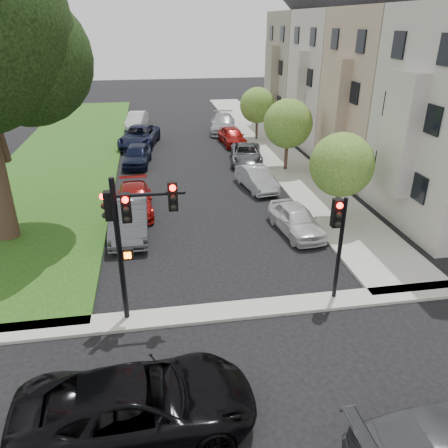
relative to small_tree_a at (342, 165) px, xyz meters
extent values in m
plane|color=black|center=(-6.20, -8.40, -3.04)|extent=(140.00, 140.00, 0.00)
cube|color=#1B4116|center=(-15.20, 15.60, -2.98)|extent=(8.00, 44.00, 0.12)
cube|color=#A8A7A2|center=(0.55, 15.60, -2.98)|extent=(3.50, 44.00, 0.12)
cube|color=#A8A7A2|center=(-6.20, -6.40, -2.98)|extent=(60.00, 1.00, 0.12)
cube|color=#B9B4AB|center=(2.45, -0.40, 1.46)|extent=(0.70, 2.20, 5.50)
cube|color=black|center=(2.75, -0.40, 2.46)|extent=(0.08, 3.60, 6.00)
cube|color=gray|center=(6.30, 7.10, 1.96)|extent=(7.00, 7.40, 10.00)
cube|color=gray|center=(2.45, 7.10, 1.46)|extent=(0.70, 2.20, 5.50)
cube|color=black|center=(2.75, 7.10, 2.46)|extent=(0.08, 3.60, 6.00)
cube|color=beige|center=(6.30, 14.60, 1.96)|extent=(7.00, 7.40, 10.00)
cube|color=beige|center=(2.45, 14.60, 1.46)|extent=(0.70, 2.20, 5.50)
cube|color=black|center=(2.75, 14.60, 2.46)|extent=(0.08, 3.60, 6.00)
cube|color=tan|center=(6.30, 22.10, 1.96)|extent=(7.00, 7.40, 10.00)
cube|color=tan|center=(2.45, 22.10, 1.46)|extent=(0.70, 2.20, 5.50)
cube|color=black|center=(2.75, 22.10, 2.46)|extent=(0.08, 3.60, 6.00)
sphere|color=black|center=(-13.71, 1.78, 4.72)|extent=(5.51, 5.51, 5.51)
cylinder|color=black|center=(0.00, 0.00, -1.95)|extent=(0.22, 0.22, 2.18)
sphere|color=#3B6B17|center=(0.00, 0.00, 0.01)|extent=(3.05, 3.05, 3.05)
cylinder|color=black|center=(0.00, 8.60, -1.90)|extent=(0.23, 0.23, 2.27)
sphere|color=#3B6B17|center=(0.00, 8.60, 0.14)|extent=(3.17, 3.17, 3.17)
cylinder|color=black|center=(0.00, 17.09, -2.00)|extent=(0.21, 0.21, 2.07)
sphere|color=#3B6B17|center=(0.00, 17.09, -0.14)|extent=(2.90, 2.90, 2.90)
cylinder|color=black|center=(-10.00, -6.20, -0.50)|extent=(0.18, 0.18, 5.07)
cylinder|color=black|center=(-8.93, -6.20, 1.45)|extent=(2.15, 0.13, 0.12)
cube|color=black|center=(-9.66, -6.20, 1.06)|extent=(0.29, 0.26, 0.93)
cube|color=black|center=(-8.25, -6.20, 1.35)|extent=(0.29, 0.26, 0.93)
cube|color=black|center=(-10.19, -5.96, 1.06)|extent=(0.26, 0.29, 0.93)
sphere|color=#FF0C05|center=(-9.66, -6.35, 1.37)|extent=(0.19, 0.19, 0.19)
sphere|color=black|center=(-9.66, -6.35, 0.74)|extent=(0.19, 0.19, 0.19)
cube|color=black|center=(-9.76, -6.20, -0.50)|extent=(0.34, 0.25, 0.37)
cube|color=#FF5905|center=(-9.76, -6.34, -0.50)|extent=(0.21, 0.03, 0.21)
cylinder|color=black|center=(-2.61, -6.20, -1.06)|extent=(0.15, 0.15, 3.95)
cube|color=black|center=(-2.87, -6.20, 0.39)|extent=(0.32, 0.27, 0.99)
sphere|color=#FF0C05|center=(-2.87, -6.36, 0.73)|extent=(0.21, 0.21, 0.21)
imported|color=black|center=(-9.54, -10.73, -2.23)|extent=(5.96, 3.05, 1.61)
imported|color=silver|center=(-2.27, -0.68, -2.36)|extent=(2.08, 4.17, 1.36)
imported|color=#999BA0|center=(-2.75, 5.50, -2.39)|extent=(2.01, 4.13, 1.30)
imported|color=#3F4247|center=(-2.24, 10.79, -2.40)|extent=(2.86, 4.90, 1.28)
imported|color=maroon|center=(-2.30, 15.84, -2.32)|extent=(2.01, 4.35, 1.44)
imported|color=#999BA0|center=(-2.33, 20.42, -2.26)|extent=(3.03, 5.66, 1.56)
imported|color=#3F4247|center=(-10.06, 0.50, -2.23)|extent=(1.72, 4.89, 1.61)
imported|color=maroon|center=(-9.88, 3.16, -2.38)|extent=(2.02, 4.61, 1.32)
imported|color=black|center=(-9.88, 11.52, -2.31)|extent=(2.18, 4.41, 1.45)
imported|color=black|center=(-9.75, 16.75, -2.25)|extent=(3.64, 6.06, 1.58)
imported|color=silver|center=(-10.07, 23.70, -2.33)|extent=(2.19, 4.49, 1.42)
camera|label=1|loc=(-8.74, -18.65, 6.17)|focal=35.00mm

